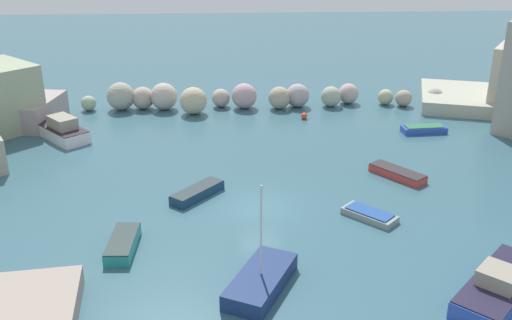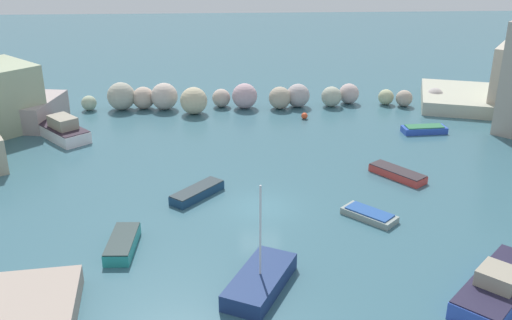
{
  "view_description": "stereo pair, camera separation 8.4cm",
  "coord_description": "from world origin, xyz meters",
  "px_view_note": "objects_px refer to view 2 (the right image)",
  "views": [
    {
      "loc": [
        -1.99,
        -30.93,
        15.91
      ],
      "look_at": [
        0.0,
        5.01,
        1.0
      ],
      "focal_mm": 40.48,
      "sensor_mm": 36.0,
      "label": 1
    },
    {
      "loc": [
        -1.91,
        -30.93,
        15.91
      ],
      "look_at": [
        0.0,
        5.01,
        1.0
      ],
      "focal_mm": 40.48,
      "sensor_mm": 36.0,
      "label": 2
    }
  ],
  "objects_px": {
    "channel_buoy": "(304,116)",
    "moored_boat_7": "(424,129)",
    "moored_boat_1": "(500,286)",
    "moored_boat_2": "(60,129)",
    "moored_boat_4": "(122,244)",
    "moored_boat_3": "(197,192)",
    "moored_boat_6": "(397,173)",
    "moored_boat_0": "(260,281)",
    "moored_boat_5": "(369,215)"
  },
  "relations": [
    {
      "from": "channel_buoy",
      "to": "moored_boat_7",
      "type": "height_order",
      "value": "moored_boat_7"
    },
    {
      "from": "moored_boat_3",
      "to": "moored_boat_4",
      "type": "height_order",
      "value": "moored_boat_4"
    },
    {
      "from": "moored_boat_6",
      "to": "moored_boat_7",
      "type": "bearing_deg",
      "value": 113.74
    },
    {
      "from": "moored_boat_3",
      "to": "moored_boat_4",
      "type": "relative_size",
      "value": 1.03
    },
    {
      "from": "moored_boat_3",
      "to": "moored_boat_4",
      "type": "xyz_separation_m",
      "value": [
        -3.65,
        -6.09,
        0.04
      ]
    },
    {
      "from": "moored_boat_0",
      "to": "moored_boat_6",
      "type": "distance_m",
      "value": 15.79
    },
    {
      "from": "moored_boat_1",
      "to": "moored_boat_7",
      "type": "bearing_deg",
      "value": -145.53
    },
    {
      "from": "moored_boat_0",
      "to": "moored_boat_4",
      "type": "height_order",
      "value": "moored_boat_0"
    },
    {
      "from": "channel_buoy",
      "to": "moored_boat_4",
      "type": "bearing_deg",
      "value": -120.43
    },
    {
      "from": "moored_boat_0",
      "to": "moored_boat_3",
      "type": "bearing_deg",
      "value": 44.84
    },
    {
      "from": "channel_buoy",
      "to": "moored_boat_4",
      "type": "xyz_separation_m",
      "value": [
        -12.34,
        -21.0,
        0.06
      ]
    },
    {
      "from": "moored_boat_7",
      "to": "moored_boat_3",
      "type": "bearing_deg",
      "value": 27.43
    },
    {
      "from": "moored_boat_7",
      "to": "moored_boat_4",
      "type": "bearing_deg",
      "value": 34.36
    },
    {
      "from": "moored_boat_4",
      "to": "moored_boat_7",
      "type": "bearing_deg",
      "value": 130.55
    },
    {
      "from": "moored_boat_1",
      "to": "moored_boat_5",
      "type": "distance_m",
      "value": 8.82
    },
    {
      "from": "moored_boat_0",
      "to": "moored_boat_6",
      "type": "relative_size",
      "value": 1.39
    },
    {
      "from": "moored_boat_2",
      "to": "moored_boat_7",
      "type": "relative_size",
      "value": 1.68
    },
    {
      "from": "moored_boat_7",
      "to": "moored_boat_1",
      "type": "bearing_deg",
      "value": 76.53
    },
    {
      "from": "channel_buoy",
      "to": "moored_boat_1",
      "type": "bearing_deg",
      "value": -78.04
    },
    {
      "from": "moored_boat_2",
      "to": "moored_boat_7",
      "type": "height_order",
      "value": "moored_boat_2"
    },
    {
      "from": "moored_boat_4",
      "to": "moored_boat_0",
      "type": "bearing_deg",
      "value": 63.31
    },
    {
      "from": "moored_boat_1",
      "to": "moored_boat_7",
      "type": "relative_size",
      "value": 1.69
    },
    {
      "from": "moored_boat_0",
      "to": "moored_boat_3",
      "type": "xyz_separation_m",
      "value": [
        -3.34,
        9.97,
        -0.13
      ]
    },
    {
      "from": "moored_boat_4",
      "to": "moored_boat_7",
      "type": "relative_size",
      "value": 0.98
    },
    {
      "from": "moored_boat_6",
      "to": "moored_boat_7",
      "type": "distance_m",
      "value": 9.79
    },
    {
      "from": "moored_boat_2",
      "to": "moored_boat_3",
      "type": "bearing_deg",
      "value": 3.45
    },
    {
      "from": "moored_boat_2",
      "to": "moored_boat_5",
      "type": "bearing_deg",
      "value": 14.08
    },
    {
      "from": "moored_boat_4",
      "to": "moored_boat_5",
      "type": "xyz_separation_m",
      "value": [
        13.72,
        2.74,
        -0.12
      ]
    },
    {
      "from": "moored_boat_1",
      "to": "moored_boat_3",
      "type": "bearing_deg",
      "value": -83.95
    },
    {
      "from": "moored_boat_3",
      "to": "moored_boat_6",
      "type": "distance_m",
      "value": 13.51
    },
    {
      "from": "moored_boat_6",
      "to": "moored_boat_4",
      "type": "bearing_deg",
      "value": -101.72
    },
    {
      "from": "moored_boat_1",
      "to": "moored_boat_6",
      "type": "bearing_deg",
      "value": -132.06
    },
    {
      "from": "channel_buoy",
      "to": "moored_boat_7",
      "type": "distance_m",
      "value": 10.1
    },
    {
      "from": "moored_boat_5",
      "to": "moored_boat_1",
      "type": "bearing_deg",
      "value": -16.76
    },
    {
      "from": "moored_boat_0",
      "to": "moored_boat_7",
      "type": "distance_m",
      "value": 25.48
    },
    {
      "from": "moored_boat_2",
      "to": "moored_boat_4",
      "type": "relative_size",
      "value": 1.72
    },
    {
      "from": "moored_boat_2",
      "to": "moored_boat_1",
      "type": "bearing_deg",
      "value": 7.23
    },
    {
      "from": "moored_boat_0",
      "to": "moored_boat_4",
      "type": "relative_size",
      "value": 1.5
    },
    {
      "from": "moored_boat_2",
      "to": "moored_boat_7",
      "type": "distance_m",
      "value": 29.27
    },
    {
      "from": "moored_boat_0",
      "to": "moored_boat_2",
      "type": "xyz_separation_m",
      "value": [
        -14.64,
        21.36,
        0.24
      ]
    },
    {
      "from": "moored_boat_3",
      "to": "moored_boat_2",
      "type": "bearing_deg",
      "value": -94.68
    },
    {
      "from": "moored_boat_1",
      "to": "moored_boat_3",
      "type": "xyz_separation_m",
      "value": [
        -14.21,
        11.13,
        -0.27
      ]
    },
    {
      "from": "moored_boat_0",
      "to": "moored_boat_7",
      "type": "bearing_deg",
      "value": -8.69
    },
    {
      "from": "moored_boat_4",
      "to": "moored_boat_5",
      "type": "relative_size",
      "value": 1.12
    },
    {
      "from": "moored_boat_2",
      "to": "moored_boat_6",
      "type": "distance_m",
      "value": 26.25
    },
    {
      "from": "moored_boat_4",
      "to": "moored_boat_6",
      "type": "bearing_deg",
      "value": 118.62
    },
    {
      "from": "channel_buoy",
      "to": "moored_boat_0",
      "type": "relative_size",
      "value": 0.11
    },
    {
      "from": "moored_boat_0",
      "to": "moored_boat_5",
      "type": "relative_size",
      "value": 1.68
    },
    {
      "from": "channel_buoy",
      "to": "moored_boat_5",
      "type": "distance_m",
      "value": 18.32
    },
    {
      "from": "moored_boat_1",
      "to": "moored_boat_7",
      "type": "distance_m",
      "value": 22.35
    }
  ]
}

